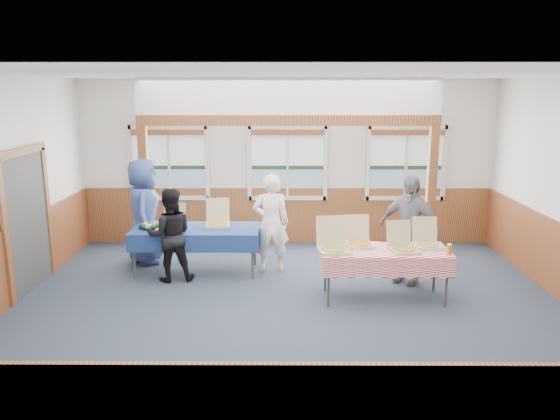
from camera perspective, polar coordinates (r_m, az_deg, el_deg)
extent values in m
plane|color=#252D3C|center=(7.70, 0.96, -10.57)|extent=(8.00, 8.00, 0.00)
plane|color=white|center=(7.07, 1.06, 14.00)|extent=(8.00, 8.00, 0.00)
plane|color=silver|center=(10.66, 0.78, 4.97)|extent=(8.00, 0.00, 8.00)
plane|color=silver|center=(3.85, 1.64, -9.35)|extent=(8.00, 0.00, 8.00)
cube|color=brown|center=(10.83, 0.77, -0.56)|extent=(7.98, 0.05, 1.10)
cube|color=#383838|center=(9.08, -24.95, -1.16)|extent=(0.06, 1.30, 2.10)
cube|color=silver|center=(10.95, -11.36, 1.25)|extent=(1.52, 0.05, 0.08)
cube|color=silver|center=(10.76, -11.68, 8.47)|extent=(1.52, 0.05, 0.08)
cube|color=silver|center=(11.01, -15.30, 4.76)|extent=(0.08, 0.05, 1.46)
cube|color=silver|center=(10.71, -7.62, 4.88)|extent=(0.08, 0.05, 1.46)
cube|color=silver|center=(10.83, -11.52, 4.83)|extent=(0.05, 0.05, 1.30)
cube|color=gray|center=(10.93, -11.38, 2.84)|extent=(1.40, 0.02, 0.52)
cube|color=#1A341B|center=(10.88, -11.45, 4.39)|extent=(1.40, 0.02, 0.08)
cube|color=silver|center=(10.84, -11.55, 6.43)|extent=(1.40, 0.02, 0.70)
cube|color=brown|center=(10.75, -11.68, 7.93)|extent=(1.40, 0.07, 0.10)
cube|color=silver|center=(10.72, 0.77, 1.27)|extent=(1.52, 0.05, 0.08)
cube|color=silver|center=(10.53, 0.80, 8.64)|extent=(1.52, 0.05, 0.08)
cube|color=silver|center=(10.62, -3.22, 4.92)|extent=(0.08, 0.05, 1.46)
cube|color=silver|center=(10.64, 4.79, 4.90)|extent=(0.08, 0.05, 1.46)
cube|color=silver|center=(10.60, 0.79, 4.92)|extent=(0.05, 0.05, 1.30)
cube|color=gray|center=(10.70, 0.78, 2.88)|extent=(1.40, 0.02, 0.52)
cube|color=#1A341B|center=(10.66, 0.78, 4.47)|extent=(1.40, 0.02, 0.08)
cube|color=silver|center=(10.61, 0.79, 6.55)|extent=(1.40, 0.02, 0.70)
cube|color=brown|center=(10.52, 0.80, 8.09)|extent=(1.40, 0.07, 0.10)
cube|color=silver|center=(10.98, 12.86, 1.22)|extent=(1.52, 0.05, 0.08)
cube|color=silver|center=(10.80, 13.23, 8.41)|extent=(1.52, 0.05, 0.08)
cube|color=silver|center=(10.73, 9.17, 4.85)|extent=(0.08, 0.05, 1.46)
cube|color=silver|center=(11.06, 16.80, 4.70)|extent=(0.08, 0.05, 1.46)
cube|color=silver|center=(10.87, 13.04, 4.79)|extent=(0.05, 0.05, 1.30)
cube|color=gray|center=(10.97, 12.90, 2.80)|extent=(1.40, 0.02, 0.52)
cube|color=#1A341B|center=(10.92, 12.97, 4.34)|extent=(1.40, 0.02, 0.08)
cube|color=silver|center=(10.87, 13.08, 6.38)|extent=(1.40, 0.02, 0.70)
cube|color=brown|center=(10.79, 13.22, 7.88)|extent=(1.40, 0.07, 0.10)
cube|color=#5B2814|center=(9.85, -13.88, 1.57)|extent=(0.15, 0.15, 2.40)
cube|color=#5B2814|center=(9.89, 15.48, 1.53)|extent=(0.15, 0.15, 2.40)
cube|color=#5B2814|center=(9.38, 0.86, 9.36)|extent=(5.15, 0.18, 0.18)
cylinder|color=#383838|center=(9.12, -14.99, -4.78)|extent=(0.04, 0.04, 0.73)
cylinder|color=#383838|center=(9.79, -13.90, -3.51)|extent=(0.04, 0.04, 0.73)
cylinder|color=#383838|center=(8.82, -2.89, -4.96)|extent=(0.04, 0.04, 0.73)
cylinder|color=#383838|center=(9.51, -2.66, -3.63)|extent=(0.04, 0.04, 0.73)
cube|color=#383838|center=(9.16, -8.77, -2.01)|extent=(2.03, 0.85, 0.03)
cube|color=navy|center=(9.16, -8.77, -1.89)|extent=(2.09, 0.91, 0.01)
cube|color=navy|center=(8.77, -9.20, -3.55)|extent=(2.09, 0.01, 0.28)
cube|color=navy|center=(9.63, -8.33, -2.04)|extent=(2.09, 0.01, 0.28)
cylinder|color=#383838|center=(7.74, 5.10, -7.56)|extent=(0.04, 0.04, 0.73)
cylinder|color=#383838|center=(8.33, 4.75, -6.08)|extent=(0.04, 0.04, 0.73)
cylinder|color=#383838|center=(8.05, 17.02, -7.28)|extent=(0.04, 0.04, 0.73)
cylinder|color=#383838|center=(8.61, 15.86, -5.88)|extent=(0.04, 0.04, 0.73)
cube|color=#383838|center=(8.03, 10.89, -4.21)|extent=(1.92, 1.37, 0.03)
cube|color=red|center=(8.02, 10.89, -4.08)|extent=(2.00, 1.44, 0.01)
cube|color=red|center=(7.69, 11.38, -5.97)|extent=(1.70, 0.71, 0.28)
cube|color=red|center=(8.44, 10.36, -4.24)|extent=(1.70, 0.71, 0.28)
cube|color=tan|center=(9.08, -11.42, -1.96)|extent=(0.44, 0.44, 0.04)
cylinder|color=gold|center=(9.07, -11.43, -1.79)|extent=(0.38, 0.38, 0.01)
cube|color=tan|center=(9.24, -10.95, -0.38)|extent=(0.39, 0.16, 0.37)
cube|color=tan|center=(9.22, -6.51, -1.56)|extent=(0.43, 0.43, 0.04)
cylinder|color=tan|center=(9.21, -6.52, -1.38)|extent=(0.38, 0.38, 0.01)
cube|color=tan|center=(9.40, -6.52, 0.08)|extent=(0.40, 0.13, 0.39)
cube|color=tan|center=(7.78, 5.63, -4.23)|extent=(0.47, 0.47, 0.05)
cylinder|color=#C67E3D|center=(7.77, 5.64, -4.02)|extent=(0.41, 0.41, 0.01)
cube|color=tan|center=(7.96, 5.31, -2.11)|extent=(0.43, 0.14, 0.42)
cube|color=tan|center=(8.10, 8.27, -3.63)|extent=(0.41, 0.41, 0.04)
cylinder|color=gold|center=(8.09, 8.28, -3.44)|extent=(0.36, 0.36, 0.01)
cube|color=tan|center=(8.26, 7.98, -1.79)|extent=(0.39, 0.12, 0.38)
cube|color=tan|center=(7.95, 12.83, -4.14)|extent=(0.43, 0.43, 0.04)
cylinder|color=#C67E3D|center=(7.95, 12.84, -3.95)|extent=(0.38, 0.38, 0.01)
cube|color=tan|center=(8.10, 12.28, -2.34)|extent=(0.38, 0.16, 0.36)
cube|color=tan|center=(8.25, 15.22, -3.65)|extent=(0.38, 0.38, 0.04)
cylinder|color=tan|center=(8.25, 15.23, -3.47)|extent=(0.34, 0.34, 0.01)
cube|color=tan|center=(8.41, 14.86, -1.91)|extent=(0.37, 0.10, 0.36)
cylinder|color=black|center=(9.30, -13.35, -1.74)|extent=(0.39, 0.39, 0.03)
cylinder|color=white|center=(9.29, -13.36, -1.59)|extent=(0.09, 0.09, 0.04)
sphere|color=#256228|center=(9.27, -12.71, -1.57)|extent=(0.09, 0.09, 0.09)
sphere|color=#BAB7A7|center=(9.36, -12.84, -1.44)|extent=(0.09, 0.09, 0.09)
sphere|color=#256228|center=(9.40, -13.35, -1.40)|extent=(0.09, 0.09, 0.09)
sphere|color=#BAB7A7|center=(9.36, -13.87, -1.49)|extent=(0.09, 0.09, 0.09)
sphere|color=#256228|center=(9.27, -14.01, -1.63)|extent=(0.09, 0.09, 0.09)
sphere|color=#BAB7A7|center=(9.20, -13.65, -1.72)|extent=(0.09, 0.09, 0.09)
sphere|color=#256228|center=(9.20, -13.07, -1.70)|extent=(0.09, 0.09, 0.09)
cylinder|color=#AB781C|center=(7.97, 17.27, -3.96)|extent=(0.07, 0.07, 0.15)
imported|color=white|center=(9.08, -0.95, -1.37)|extent=(0.63, 0.44, 1.66)
imported|color=black|center=(8.82, -11.41, -2.57)|extent=(0.83, 0.70, 1.50)
imported|color=#364A87|center=(9.82, -14.03, -0.11)|extent=(0.72, 0.98, 1.85)
imported|color=gray|center=(8.80, 13.29, -1.93)|extent=(1.06, 0.96, 1.73)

